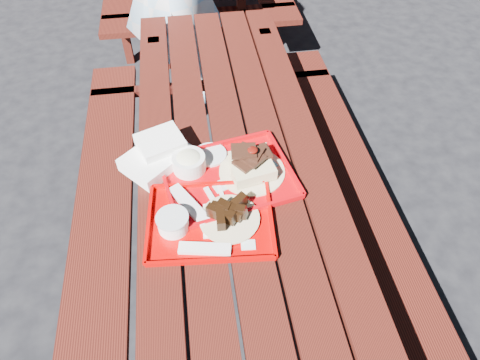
{
  "coord_description": "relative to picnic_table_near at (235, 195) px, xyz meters",
  "views": [
    {
      "loc": [
        -0.15,
        -1.14,
        1.95
      ],
      "look_at": [
        0.0,
        -0.15,
        0.82
      ],
      "focal_mm": 32.0,
      "sensor_mm": 36.0,
      "label": 1
    }
  ],
  "objects": [
    {
      "name": "picnic_table_near",
      "position": [
        0.0,
        0.0,
        0.0
      ],
      "size": [
        1.41,
        2.4,
        0.75
      ],
      "color": "#44150D",
      "rests_on": "ground"
    },
    {
      "name": "near_tray",
      "position": [
        -0.04,
        -0.06,
        0.23
      ],
      "size": [
        0.53,
        0.44,
        0.15
      ],
      "color": "#B10309",
      "rests_on": "picnic_table_near"
    },
    {
      "name": "white_cloth",
      "position": [
        -0.29,
        0.05,
        0.23
      ],
      "size": [
        0.3,
        0.29,
        0.1
      ],
      "color": "white",
      "rests_on": "picnic_table_near"
    },
    {
      "name": "ground",
      "position": [
        0.0,
        0.0,
        -0.56
      ],
      "size": [
        60.0,
        60.0,
        0.0
      ],
      "primitive_type": "plane",
      "color": "black",
      "rests_on": "ground"
    },
    {
      "name": "far_tray",
      "position": [
        -0.13,
        -0.28,
        0.21
      ],
      "size": [
        0.45,
        0.37,
        0.07
      ],
      "color": "#B40201",
      "rests_on": "picnic_table_near"
    }
  ]
}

